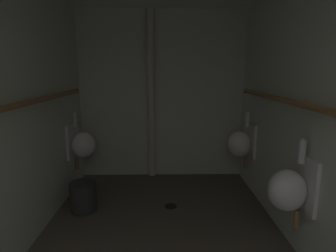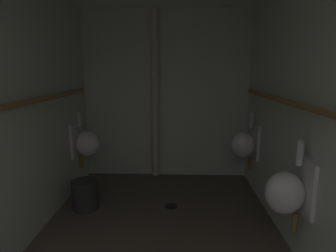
{
  "view_description": "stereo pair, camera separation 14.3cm",
  "coord_description": "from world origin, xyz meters",
  "views": [
    {
      "loc": [
        0.02,
        -0.16,
        1.55
      ],
      "look_at": [
        0.07,
        2.65,
        0.99
      ],
      "focal_mm": 29.83,
      "sensor_mm": 36.0,
      "label": 1
    },
    {
      "loc": [
        0.17,
        -0.16,
        1.55
      ],
      "look_at": [
        0.07,
        2.65,
        0.99
      ],
      "focal_mm": 29.83,
      "sensor_mm": 36.0,
      "label": 2
    }
  ],
  "objects": [
    {
      "name": "urinal_right_far",
      "position": [
        1.02,
        3.31,
        0.62
      ],
      "size": [
        0.32,
        0.3,
        0.76
      ],
      "color": "white"
    },
    {
      "name": "wall_back",
      "position": [
        0.0,
        3.87,
        1.19
      ],
      "size": [
        2.46,
        0.06,
        2.37
      ],
      "primitive_type": "cube",
      "color": "silver",
      "rests_on": "ground"
    },
    {
      "name": "standpipe_back_wall",
      "position": [
        -0.15,
        3.76,
        1.19
      ],
      "size": [
        0.1,
        0.1,
        2.32
      ],
      "primitive_type": "cylinder",
      "color": "beige",
      "rests_on": "ground"
    },
    {
      "name": "wall_left",
      "position": [
        -1.2,
        1.92,
        1.19
      ],
      "size": [
        0.06,
        3.96,
        2.37
      ],
      "primitive_type": "cube",
      "color": "silver",
      "rests_on": "ground"
    },
    {
      "name": "supply_pipe_right",
      "position": [
        1.11,
        1.94,
        1.28
      ],
      "size": [
        0.06,
        3.21,
        0.06
      ],
      "color": "#9E7042"
    },
    {
      "name": "floor_drain",
      "position": [
        0.1,
        2.83,
        0.0
      ],
      "size": [
        0.14,
        0.14,
        0.01
      ],
      "primitive_type": "cylinder",
      "color": "black",
      "rests_on": "ground"
    },
    {
      "name": "waste_bin",
      "position": [
        -0.88,
        2.75,
        0.17
      ],
      "size": [
        0.29,
        0.29,
        0.33
      ],
      "primitive_type": "cylinder",
      "color": "#2D2D2D",
      "rests_on": "ground"
    },
    {
      "name": "supply_pipe_left",
      "position": [
        -1.11,
        1.95,
        1.28
      ],
      "size": [
        0.06,
        3.19,
        0.06
      ],
      "color": "#9E7042"
    },
    {
      "name": "urinal_right_mid",
      "position": [
        1.02,
        1.89,
        0.62
      ],
      "size": [
        0.32,
        0.3,
        0.76
      ],
      "color": "white"
    },
    {
      "name": "wall_right",
      "position": [
        1.2,
        1.92,
        1.19
      ],
      "size": [
        0.06,
        3.96,
        2.37
      ],
      "primitive_type": "cube",
      "color": "silver",
      "rests_on": "ground"
    },
    {
      "name": "urinal_left_mid",
      "position": [
        -1.02,
        3.31,
        0.62
      ],
      "size": [
        0.32,
        0.3,
        0.76
      ],
      "color": "white"
    }
  ]
}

